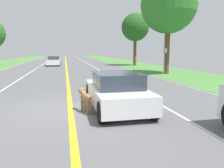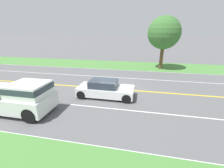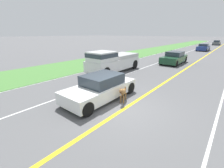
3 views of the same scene
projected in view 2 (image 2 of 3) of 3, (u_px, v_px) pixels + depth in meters
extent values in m
plane|color=#5B5B5E|center=(111.00, 89.00, 13.18)|extent=(400.00, 400.00, 0.00)
cube|color=yellow|center=(111.00, 89.00, 13.18)|extent=(0.18, 160.00, 0.01)
cube|color=white|center=(78.00, 144.00, 6.71)|extent=(0.14, 160.00, 0.01)
cube|color=white|center=(122.00, 70.00, 19.65)|extent=(0.14, 160.00, 0.01)
cube|color=white|center=(100.00, 107.00, 9.95)|extent=(0.10, 160.00, 0.01)
cube|color=white|center=(117.00, 78.00, 16.42)|extent=(0.10, 160.00, 0.01)
cube|color=#4C843D|center=(125.00, 65.00, 22.42)|extent=(6.00, 160.00, 0.03)
cube|color=white|center=(106.00, 91.00, 11.47)|extent=(1.80, 4.24, 0.62)
cube|color=#2D3842|center=(104.00, 83.00, 11.32)|extent=(1.55, 2.03, 0.53)
cylinder|color=black|center=(126.00, 99.00, 10.45)|extent=(0.22, 0.66, 0.66)
cylinder|color=black|center=(81.00, 95.00, 11.10)|extent=(0.22, 0.66, 0.66)
cylinder|color=black|center=(129.00, 90.00, 11.95)|extent=(0.22, 0.66, 0.66)
cylinder|color=black|center=(89.00, 87.00, 12.60)|extent=(0.22, 0.66, 0.66)
ellipsoid|color=olive|center=(103.00, 85.00, 12.62)|extent=(0.42, 0.68, 0.29)
cylinder|color=olive|center=(106.00, 89.00, 12.69)|extent=(0.07, 0.07, 0.39)
cylinder|color=olive|center=(101.00, 89.00, 12.63)|extent=(0.07, 0.07, 0.39)
cylinder|color=olive|center=(106.00, 88.00, 12.83)|extent=(0.07, 0.07, 0.39)
cylinder|color=olive|center=(100.00, 88.00, 12.77)|extent=(0.07, 0.07, 0.39)
cylinder|color=olive|center=(106.00, 83.00, 12.62)|extent=(0.19, 0.21, 0.17)
sphere|color=olive|center=(108.00, 83.00, 12.61)|extent=(0.28, 0.28, 0.22)
ellipsoid|color=#331E14|center=(109.00, 83.00, 12.64)|extent=(0.13, 0.13, 0.08)
cone|color=brown|center=(108.00, 82.00, 12.53)|extent=(0.09, 0.09, 0.10)
cone|color=brown|center=(107.00, 81.00, 12.64)|extent=(0.09, 0.09, 0.10)
cylinder|color=olive|center=(98.00, 84.00, 12.55)|extent=(0.13, 0.25, 0.24)
cube|color=silver|center=(9.00, 100.00, 9.32)|extent=(2.07, 5.55, 0.92)
cube|color=silver|center=(29.00, 90.00, 8.74)|extent=(1.82, 2.10, 0.78)
cube|color=#2D3842|center=(29.00, 88.00, 8.70)|extent=(1.84, 2.12, 0.34)
cylinder|color=black|center=(29.00, 116.00, 8.13)|extent=(0.22, 0.87, 0.87)
cylinder|color=black|center=(50.00, 101.00, 9.88)|extent=(0.22, 0.87, 0.87)
cylinder|color=brown|center=(161.00, 57.00, 19.71)|extent=(0.44, 0.44, 3.32)
sphere|color=#3D7033|center=(164.00, 33.00, 18.73)|extent=(4.06, 4.06, 4.06)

